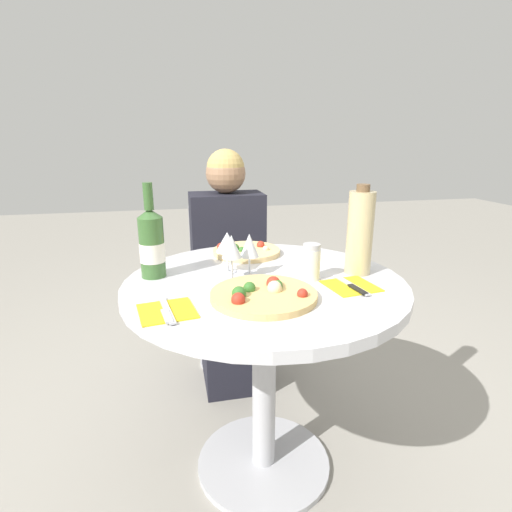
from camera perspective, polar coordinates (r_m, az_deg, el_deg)
ground_plane at (r=1.77m, az=1.08°, el=-27.58°), size 12.00×12.00×0.00m
dining_table at (r=1.41m, az=1.21°, el=-9.85°), size 0.94×0.94×0.77m
chair_behind_diner at (r=2.23m, az=-4.23°, el=-4.60°), size 0.37×0.37×0.87m
seated_diner at (r=2.06m, az=-3.73°, el=-3.18°), size 0.37×0.46×1.18m
pizza_large at (r=1.19m, az=1.05°, el=-5.47°), size 0.32×0.32×0.05m
pizza_small_far at (r=1.64m, az=-1.54°, el=0.69°), size 0.28×0.28×0.05m
wine_bottle at (r=1.39m, az=-14.67°, el=1.77°), size 0.09×0.09×0.32m
tall_carafe at (r=1.42m, az=14.63°, el=3.28°), size 0.09×0.09×0.31m
sugar_shaker at (r=1.35m, az=7.87°, el=-0.85°), size 0.06×0.06×0.12m
wine_glass_center at (r=1.36m, az=-0.95°, el=1.41°), size 0.07×0.07×0.15m
wine_glass_back_left at (r=1.40m, az=-4.12°, el=1.91°), size 0.08×0.08×0.15m
wine_glass_front_left at (r=1.30m, az=-3.51°, el=1.19°), size 0.07×0.07×0.16m
place_setting_left at (r=1.13m, az=-12.61°, el=-7.70°), size 0.17×0.19×0.01m
place_setting_right at (r=1.32m, az=13.46°, el=-4.18°), size 0.17×0.19×0.01m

